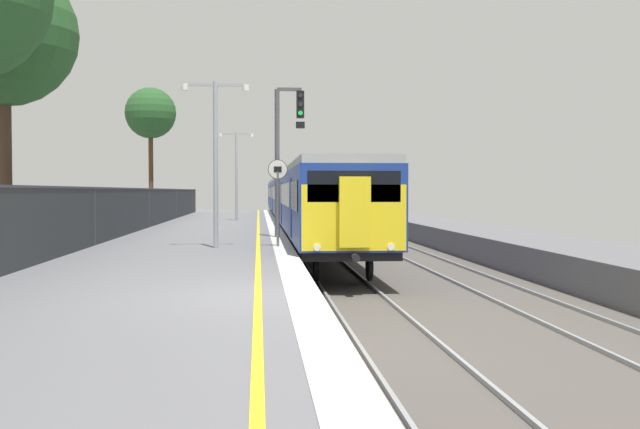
{
  "coord_description": "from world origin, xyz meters",
  "views": [
    {
      "loc": [
        -0.34,
        -12.32,
        1.71
      ],
      "look_at": [
        1.39,
        8.75,
        1.04
      ],
      "focal_mm": 42.34,
      "sensor_mm": 36.0,
      "label": 1
    }
  ],
  "objects_px": {
    "speed_limit_sign": "(278,191)",
    "background_tree_centre": "(150,115)",
    "commuter_train_at_platform": "(295,197)",
    "platform_lamp_far": "(236,168)",
    "platform_lamp_mid": "(216,148)",
    "signal_gantry": "(284,145)"
  },
  "relations": [
    {
      "from": "platform_lamp_far",
      "to": "commuter_train_at_platform",
      "type": "bearing_deg",
      "value": 61.22
    },
    {
      "from": "platform_lamp_mid",
      "to": "background_tree_centre",
      "type": "xyz_separation_m",
      "value": [
        -5.42,
        24.92,
        3.46
      ]
    },
    {
      "from": "commuter_train_at_platform",
      "to": "platform_lamp_far",
      "type": "xyz_separation_m",
      "value": [
        -3.7,
        -6.75,
        1.77
      ]
    },
    {
      "from": "commuter_train_at_platform",
      "to": "signal_gantry",
      "type": "distance_m",
      "value": 22.9
    },
    {
      "from": "signal_gantry",
      "to": "platform_lamp_mid",
      "type": "relative_size",
      "value": 1.1
    },
    {
      "from": "platform_lamp_mid",
      "to": "speed_limit_sign",
      "type": "bearing_deg",
      "value": 9.5
    },
    {
      "from": "signal_gantry",
      "to": "speed_limit_sign",
      "type": "xyz_separation_m",
      "value": [
        -0.36,
        -4.7,
        -1.71
      ]
    },
    {
      "from": "signal_gantry",
      "to": "platform_lamp_far",
      "type": "height_order",
      "value": "signal_gantry"
    },
    {
      "from": "commuter_train_at_platform",
      "to": "speed_limit_sign",
      "type": "height_order",
      "value": "commuter_train_at_platform"
    },
    {
      "from": "speed_limit_sign",
      "to": "platform_lamp_mid",
      "type": "bearing_deg",
      "value": -170.5
    },
    {
      "from": "speed_limit_sign",
      "to": "background_tree_centre",
      "type": "xyz_separation_m",
      "value": [
        -7.28,
        24.61,
        4.74
      ]
    },
    {
      "from": "speed_limit_sign",
      "to": "platform_lamp_mid",
      "type": "xyz_separation_m",
      "value": [
        -1.86,
        -0.31,
        1.28
      ]
    },
    {
      "from": "commuter_train_at_platform",
      "to": "background_tree_centre",
      "type": "relative_size",
      "value": 7.8
    },
    {
      "from": "commuter_train_at_platform",
      "to": "platform_lamp_mid",
      "type": "height_order",
      "value": "platform_lamp_mid"
    },
    {
      "from": "commuter_train_at_platform",
      "to": "speed_limit_sign",
      "type": "xyz_separation_m",
      "value": [
        -1.85,
        -27.45,
        0.43
      ]
    },
    {
      "from": "commuter_train_at_platform",
      "to": "background_tree_centre",
      "type": "xyz_separation_m",
      "value": [
        -9.13,
        -2.84,
        5.17
      ]
    },
    {
      "from": "signal_gantry",
      "to": "speed_limit_sign",
      "type": "relative_size",
      "value": 2.06
    },
    {
      "from": "commuter_train_at_platform",
      "to": "signal_gantry",
      "type": "relative_size",
      "value": 11.54
    },
    {
      "from": "speed_limit_sign",
      "to": "background_tree_centre",
      "type": "distance_m",
      "value": 26.1
    },
    {
      "from": "platform_lamp_mid",
      "to": "background_tree_centre",
      "type": "relative_size",
      "value": 0.61
    },
    {
      "from": "commuter_train_at_platform",
      "to": "platform_lamp_far",
      "type": "relative_size",
      "value": 12.42
    },
    {
      "from": "platform_lamp_far",
      "to": "signal_gantry",
      "type": "bearing_deg",
      "value": -82.12
    }
  ]
}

